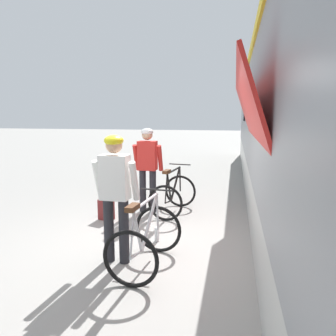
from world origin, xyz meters
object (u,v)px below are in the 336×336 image
cyclist_far_in_red (148,163)px  bicycle_near_silver (146,239)px  cyclist_near_in_white (115,188)px  train_car (335,118)px  bicycle_far_black (173,195)px  water_bottle_near_the_bikes (157,234)px  backpack_on_platform (106,210)px

cyclist_far_in_red → bicycle_near_silver: 2.56m
cyclist_near_in_white → train_car: bearing=36.3°
bicycle_near_silver → bicycle_far_black: same height
cyclist_near_in_white → bicycle_near_silver: cyclist_near_in_white is taller
bicycle_near_silver → water_bottle_near_the_bikes: bicycle_near_silver is taller
cyclist_near_in_white → backpack_on_platform: 2.04m
bicycle_far_black → backpack_on_platform: bearing=-151.4°
bicycle_near_silver → cyclist_near_in_white: bearing=167.7°
cyclist_far_in_red → bicycle_near_silver: size_ratio=1.57×
cyclist_far_in_red → bicycle_far_black: 0.85m
train_car → backpack_on_platform: 4.64m
train_car → cyclist_near_in_white: (-3.34, -2.46, -0.91)m
train_car → bicycle_far_black: bearing=-177.0°
bicycle_near_silver → cyclist_far_in_red: bearing=105.1°
train_car → bicycle_near_silver: (-2.90, -2.55, -1.56)m
train_car → water_bottle_near_the_bikes: size_ratio=89.50×
bicycle_far_black → backpack_on_platform: (-1.21, -0.66, -0.20)m
cyclist_near_in_white → bicycle_far_black: bearing=81.5°
cyclist_far_in_red → water_bottle_near_the_bikes: size_ratio=7.56×
bicycle_near_silver → bicycle_far_black: (-0.10, 2.39, 0.00)m
cyclist_far_in_red → bicycle_far_black: (0.54, -0.00, -0.65)m
backpack_on_platform → water_bottle_near_the_bikes: size_ratio=1.72×
cyclist_far_in_red → backpack_on_platform: bearing=-135.1°
cyclist_far_in_red → bicycle_near_silver: cyclist_far_in_red is taller
cyclist_far_in_red → backpack_on_platform: (-0.66, -0.66, -0.85)m
bicycle_near_silver → backpack_on_platform: bicycle_near_silver is taller
cyclist_near_in_white → bicycle_near_silver: size_ratio=1.57×
cyclist_far_in_red → bicycle_near_silver: bearing=-74.9°
train_car → bicycle_near_silver: bearing=-138.7°
train_car → bicycle_near_silver: train_car is taller
water_bottle_near_the_bikes → cyclist_far_in_red: bearing=110.9°
train_car → cyclist_near_in_white: 4.25m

